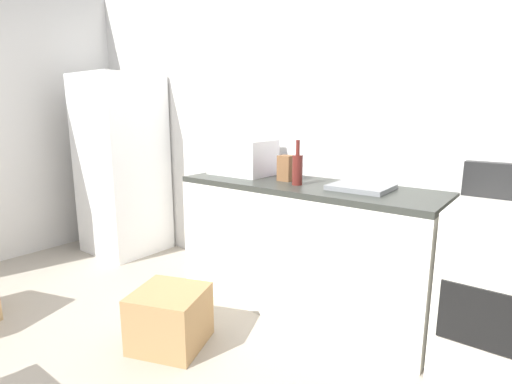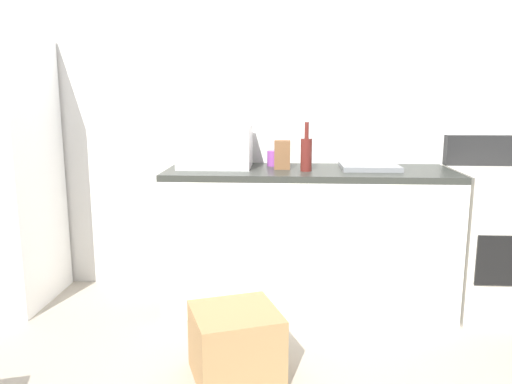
# 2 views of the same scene
# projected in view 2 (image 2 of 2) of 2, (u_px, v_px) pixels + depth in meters

# --- Properties ---
(wall_back) EXTENTS (5.00, 0.10, 2.60)m
(wall_back) POSITION_uv_depth(u_px,v_px,m) (264.00, 104.00, 3.42)
(wall_back) COLOR silver
(wall_back) RESTS_ON ground_plane
(kitchen_counter) EXTENTS (1.80, 0.60, 0.90)m
(kitchen_counter) POSITION_uv_depth(u_px,v_px,m) (307.00, 238.00, 3.22)
(kitchen_counter) COLOR silver
(kitchen_counter) RESTS_ON ground_plane
(stove_oven) EXTENTS (0.60, 0.61, 1.10)m
(stove_oven) POSITION_uv_depth(u_px,v_px,m) (500.00, 238.00, 3.15)
(stove_oven) COLOR silver
(stove_oven) RESTS_ON ground_plane
(microwave) EXTENTS (0.46, 0.34, 0.27)m
(microwave) POSITION_uv_depth(u_px,v_px,m) (215.00, 147.00, 3.20)
(microwave) COLOR white
(microwave) RESTS_ON kitchen_counter
(sink_basin) EXTENTS (0.36, 0.32, 0.03)m
(sink_basin) POSITION_uv_depth(u_px,v_px,m) (369.00, 167.00, 3.14)
(sink_basin) COLOR slate
(sink_basin) RESTS_ON kitchen_counter
(wine_bottle) EXTENTS (0.07, 0.07, 0.30)m
(wine_bottle) POSITION_uv_depth(u_px,v_px,m) (306.00, 153.00, 3.04)
(wine_bottle) COLOR #591E19
(wine_bottle) RESTS_ON kitchen_counter
(coffee_mug) EXTENTS (0.08, 0.08, 0.10)m
(coffee_mug) POSITION_uv_depth(u_px,v_px,m) (273.00, 158.00, 3.28)
(coffee_mug) COLOR purple
(coffee_mug) RESTS_ON kitchen_counter
(knife_block) EXTENTS (0.10, 0.10, 0.18)m
(knife_block) POSITION_uv_depth(u_px,v_px,m) (282.00, 155.00, 3.14)
(knife_block) COLOR brown
(knife_block) RESTS_ON kitchen_counter
(cardboard_box_medium) EXTENTS (0.51, 0.50, 0.34)m
(cardboard_box_medium) POSITION_uv_depth(u_px,v_px,m) (236.00, 344.00, 2.40)
(cardboard_box_medium) COLOR #A37A4C
(cardboard_box_medium) RESTS_ON ground_plane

